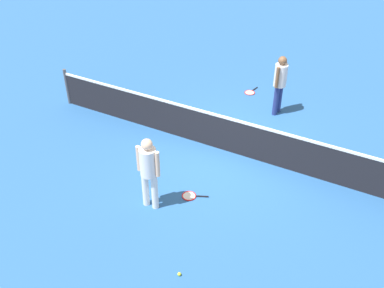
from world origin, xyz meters
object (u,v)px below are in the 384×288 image
at_px(tennis_racket_near_player, 190,196).
at_px(player_far_side, 280,80).
at_px(tennis_racket_far_player, 250,92).
at_px(tennis_ball_near_player, 179,274).
at_px(player_near_side, 148,168).

bearing_deg(tennis_racket_near_player, player_far_side, 83.48).
relative_size(player_far_side, tennis_racket_far_player, 2.81).
xyz_separation_m(player_far_side, tennis_ball_near_player, (0.33, -6.14, -0.98)).
xyz_separation_m(player_near_side, tennis_racket_near_player, (0.60, 0.64, -1.00)).
xyz_separation_m(player_far_side, tennis_racket_near_player, (-0.48, -4.20, -1.00)).
bearing_deg(tennis_ball_near_player, player_near_side, 137.47).
bearing_deg(player_far_side, player_near_side, -102.58).
xyz_separation_m(player_near_side, tennis_racket_far_player, (0.00, 5.58, -1.00)).
bearing_deg(tennis_ball_near_player, tennis_racket_far_player, 101.57).
bearing_deg(tennis_racket_far_player, player_far_side, -34.59).
bearing_deg(player_far_side, tennis_ball_near_player, -86.89).
bearing_deg(player_near_side, player_far_side, 77.42).
height_order(player_near_side, player_far_side, same).
bearing_deg(player_near_side, tennis_racket_far_player, 89.95).
relative_size(player_far_side, tennis_ball_near_player, 25.76).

